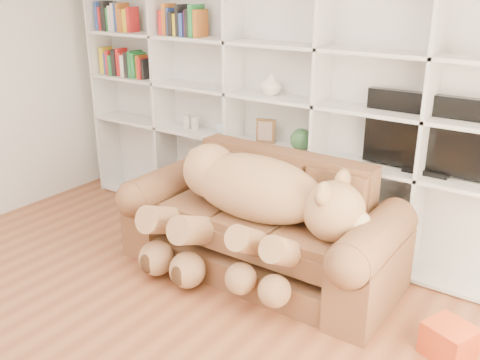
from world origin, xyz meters
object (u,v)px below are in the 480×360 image
Objects in this scene: teddy_bear at (250,203)px; gift_box at (449,341)px; sofa at (262,230)px; tv at (432,135)px.

gift_box is (1.57, -0.06, -0.55)m from teddy_bear.
sofa is 1.31× the size of teddy_bear.
tv is at bearing 31.95° from teddy_bear.
teddy_bear is (0.00, -0.19, 0.30)m from sofa.
tv is at bearing 118.82° from gift_box.
gift_box is 1.50m from tv.
teddy_bear reaches higher than sofa.
sofa is 1.61m from gift_box.
gift_box is at bearing -61.18° from tv.
gift_box is at bearing -8.98° from sofa.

